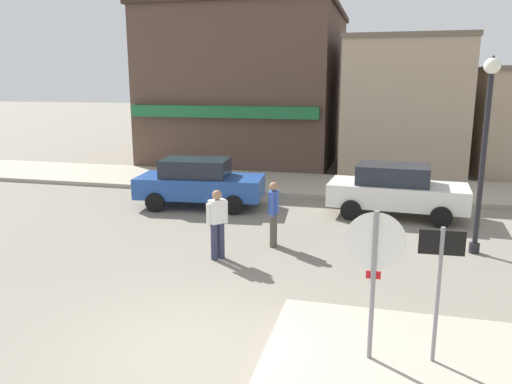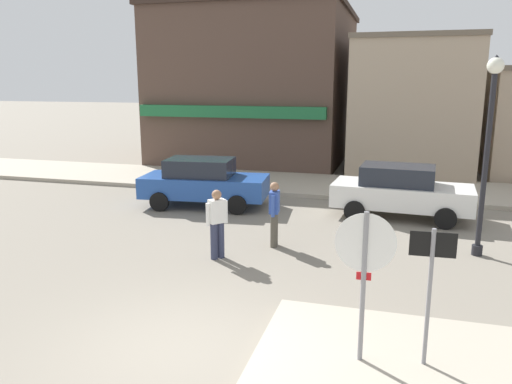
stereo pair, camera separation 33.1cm
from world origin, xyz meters
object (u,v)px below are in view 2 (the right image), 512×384
at_px(one_way_sign, 430,284).
at_px(pedestrian_crossing_near, 274,212).
at_px(stop_sign, 364,268).
at_px(parked_car_nearest, 204,182).
at_px(parked_car_second, 401,191).
at_px(lamp_post, 489,128).
at_px(pedestrian_crossing_far, 217,222).

xyz_separation_m(one_way_sign, pedestrian_crossing_near, (-3.31, 4.77, -0.46)).
height_order(stop_sign, parked_car_nearest, stop_sign).
distance_m(one_way_sign, parked_car_nearest, 10.36).
bearing_deg(parked_car_second, lamp_post, -59.21).
bearing_deg(stop_sign, parked_car_second, 86.51).
distance_m(stop_sign, one_way_sign, 0.89).
height_order(stop_sign, lamp_post, lamp_post).
bearing_deg(parked_car_nearest, lamp_post, -18.54).
distance_m(stop_sign, parked_car_second, 8.56).
bearing_deg(parked_car_second, stop_sign, -93.49).
height_order(lamp_post, parked_car_second, lamp_post).
distance_m(one_way_sign, lamp_post, 5.84).
height_order(one_way_sign, pedestrian_crossing_near, one_way_sign).
relative_size(lamp_post, parked_car_nearest, 1.09).
relative_size(one_way_sign, lamp_post, 0.46).
xyz_separation_m(one_way_sign, parked_car_nearest, (-6.47, 8.08, -0.52)).
bearing_deg(stop_sign, pedestrian_crossing_near, 116.52).
relative_size(lamp_post, parked_car_second, 1.11).
height_order(stop_sign, pedestrian_crossing_near, stop_sign).
relative_size(parked_car_nearest, pedestrian_crossing_far, 2.58).
bearing_deg(lamp_post, parked_car_second, 120.79).
distance_m(lamp_post, parked_car_nearest, 8.59).
bearing_deg(parked_car_nearest, one_way_sign, -51.31).
distance_m(pedestrian_crossing_near, pedestrian_crossing_far, 1.59).
xyz_separation_m(parked_car_second, pedestrian_crossing_far, (-4.01, -4.82, 0.06)).
relative_size(stop_sign, parked_car_nearest, 0.55).
bearing_deg(stop_sign, pedestrian_crossing_far, 133.30).
xyz_separation_m(lamp_post, parked_car_nearest, (-7.89, 2.65, -2.15)).
xyz_separation_m(parked_car_nearest, pedestrian_crossing_near, (3.16, -3.30, 0.06)).
bearing_deg(lamp_post, pedestrian_crossing_far, -162.14).
xyz_separation_m(stop_sign, one_way_sign, (0.86, 0.13, -0.19)).
xyz_separation_m(one_way_sign, lamp_post, (1.42, 5.43, 1.63)).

